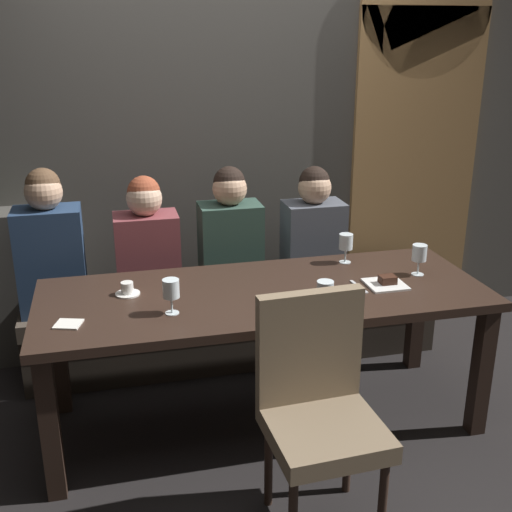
# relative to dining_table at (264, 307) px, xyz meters

# --- Properties ---
(ground) EXTENTS (9.00, 9.00, 0.00)m
(ground) POSITION_rel_dining_table_xyz_m (0.00, 0.00, -0.65)
(ground) COLOR black
(back_wall_tiled) EXTENTS (6.00, 0.12, 3.00)m
(back_wall_tiled) POSITION_rel_dining_table_xyz_m (0.00, 1.22, 0.85)
(back_wall_tiled) COLOR #4C4944
(back_wall_tiled) RESTS_ON ground
(arched_door) EXTENTS (0.90, 0.05, 2.55)m
(arched_door) POSITION_rel_dining_table_xyz_m (1.35, 1.15, 0.71)
(arched_door) COLOR olive
(arched_door) RESTS_ON ground
(dining_table) EXTENTS (2.20, 0.84, 0.74)m
(dining_table) POSITION_rel_dining_table_xyz_m (0.00, 0.00, 0.00)
(dining_table) COLOR black
(dining_table) RESTS_ON ground
(banquette_bench) EXTENTS (2.50, 0.44, 0.45)m
(banquette_bench) POSITION_rel_dining_table_xyz_m (0.00, 0.70, -0.42)
(banquette_bench) COLOR #312A23
(banquette_bench) RESTS_ON ground
(chair_near_side) EXTENTS (0.46, 0.46, 0.98)m
(chair_near_side) POSITION_rel_dining_table_xyz_m (0.04, -0.72, -0.09)
(chair_near_side) COLOR #302119
(chair_near_side) RESTS_ON ground
(diner_redhead) EXTENTS (0.36, 0.24, 0.82)m
(diner_redhead) POSITION_rel_dining_table_xyz_m (-1.04, 0.67, 0.18)
(diner_redhead) COLOR navy
(diner_redhead) RESTS_ON banquette_bench
(diner_bearded) EXTENTS (0.36, 0.24, 0.74)m
(diner_bearded) POSITION_rel_dining_table_xyz_m (-0.52, 0.69, 0.15)
(diner_bearded) COLOR brown
(diner_bearded) RESTS_ON banquette_bench
(diner_far_end) EXTENTS (0.36, 0.24, 0.77)m
(diner_far_end) POSITION_rel_dining_table_xyz_m (-0.03, 0.70, 0.16)
(diner_far_end) COLOR #2D473D
(diner_far_end) RESTS_ON banquette_bench
(diner_near_end) EXTENTS (0.36, 0.24, 0.74)m
(diner_near_end) POSITION_rel_dining_table_xyz_m (0.49, 0.73, 0.15)
(diner_near_end) COLOR #4C515B
(diner_near_end) RESTS_ON banquette_bench
(wine_glass_near_right) EXTENTS (0.08, 0.08, 0.16)m
(wine_glass_near_right) POSITION_rel_dining_table_xyz_m (0.53, 0.29, 0.20)
(wine_glass_near_right) COLOR silver
(wine_glass_near_right) RESTS_ON dining_table
(wine_glass_far_right) EXTENTS (0.08, 0.08, 0.16)m
(wine_glass_far_right) POSITION_rel_dining_table_xyz_m (-0.47, -0.16, 0.20)
(wine_glass_far_right) COLOR silver
(wine_glass_far_right) RESTS_ON dining_table
(wine_glass_far_left) EXTENTS (0.08, 0.08, 0.16)m
(wine_glass_far_left) POSITION_rel_dining_table_xyz_m (0.19, -0.34, 0.20)
(wine_glass_far_left) COLOR silver
(wine_glass_far_left) RESTS_ON dining_table
(wine_glass_end_right) EXTENTS (0.08, 0.08, 0.16)m
(wine_glass_end_right) POSITION_rel_dining_table_xyz_m (0.84, 0.02, 0.20)
(wine_glass_end_right) COLOR silver
(wine_glass_end_right) RESTS_ON dining_table
(espresso_cup) EXTENTS (0.12, 0.12, 0.06)m
(espresso_cup) POSITION_rel_dining_table_xyz_m (-0.66, 0.11, 0.11)
(espresso_cup) COLOR white
(espresso_cup) RESTS_ON dining_table
(dessert_plate) EXTENTS (0.19, 0.19, 0.05)m
(dessert_plate) POSITION_rel_dining_table_xyz_m (0.61, -0.07, 0.10)
(dessert_plate) COLOR white
(dessert_plate) RESTS_ON dining_table
(fork_on_table) EXTENTS (0.03, 0.17, 0.01)m
(fork_on_table) POSITION_rel_dining_table_xyz_m (0.47, -0.07, 0.09)
(fork_on_table) COLOR silver
(fork_on_table) RESTS_ON dining_table
(folded_napkin) EXTENTS (0.13, 0.13, 0.01)m
(folded_napkin) POSITION_rel_dining_table_xyz_m (-0.92, -0.18, 0.09)
(folded_napkin) COLOR silver
(folded_napkin) RESTS_ON dining_table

